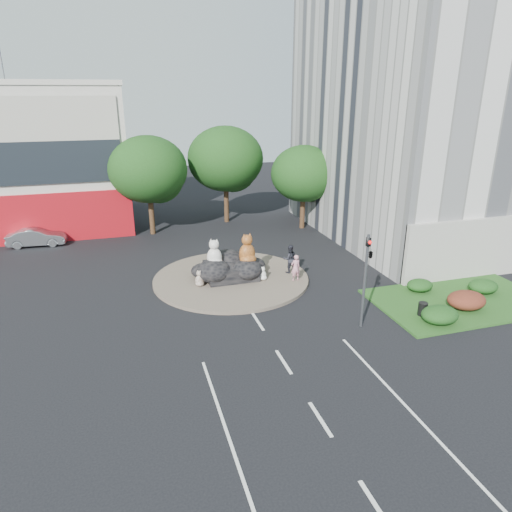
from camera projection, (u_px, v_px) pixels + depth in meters
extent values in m
plane|color=black|center=(284.00, 362.00, 20.59)|extent=(120.00, 120.00, 0.00)
cylinder|color=brown|center=(231.00, 279.00, 29.58)|extent=(10.00, 10.00, 0.20)
cylinder|color=#595B60|center=(0.00, 50.00, 38.56)|extent=(0.10, 0.10, 5.00)
cube|color=silver|center=(465.00, 8.00, 34.51)|extent=(20.00, 20.00, 35.00)
cube|color=#24521B|center=(460.00, 301.00, 26.52)|extent=(10.00, 6.00, 0.12)
cylinder|color=#382314|center=(151.00, 213.00, 38.72)|extent=(0.44, 0.44, 3.74)
ellipsoid|color=#193C13|center=(148.00, 169.00, 37.48)|extent=(6.46, 6.46, 5.49)
sphere|color=#193C13|center=(158.00, 178.00, 38.44)|extent=(4.25, 4.25, 4.25)
sphere|color=#193C13|center=(140.00, 178.00, 37.22)|extent=(3.74, 3.74, 3.74)
cylinder|color=#382314|center=(226.00, 201.00, 42.37)|extent=(0.44, 0.44, 3.96)
ellipsoid|color=#193C13|center=(225.00, 159.00, 41.07)|extent=(6.84, 6.84, 5.81)
sphere|color=#193C13|center=(233.00, 168.00, 42.04)|extent=(4.50, 4.50, 4.50)
sphere|color=#193C13|center=(219.00, 167.00, 40.82)|extent=(3.96, 3.96, 3.96)
cylinder|color=#382314|center=(302.00, 210.00, 40.50)|extent=(0.44, 0.44, 3.30)
ellipsoid|color=#193C13|center=(304.00, 174.00, 39.41)|extent=(5.70, 5.70, 4.84)
sphere|color=#193C13|center=(310.00, 181.00, 40.33)|extent=(3.75, 3.75, 3.75)
sphere|color=#193C13|center=(297.00, 181.00, 39.13)|extent=(3.30, 3.30, 3.30)
ellipsoid|color=#193C13|center=(440.00, 315.00, 23.73)|extent=(2.00, 1.60, 0.90)
ellipsoid|color=#532116|center=(466.00, 300.00, 25.29)|extent=(2.20, 1.76, 0.99)
ellipsoid|color=#193C13|center=(483.00, 286.00, 27.35)|extent=(1.80, 1.44, 0.81)
ellipsoid|color=#193C13|center=(420.00, 285.00, 27.59)|extent=(1.60, 1.28, 0.72)
cylinder|color=#595B60|center=(365.00, 282.00, 22.90)|extent=(0.14, 0.14, 5.00)
imported|color=black|center=(367.00, 250.00, 22.33)|extent=(0.21, 0.26, 1.30)
imported|color=black|center=(371.00, 254.00, 22.45)|extent=(0.26, 1.24, 0.50)
sphere|color=red|center=(370.00, 242.00, 22.01)|extent=(0.18, 0.18, 0.18)
cylinder|color=#595B60|center=(429.00, 213.00, 29.97)|extent=(0.18, 0.18, 8.00)
cylinder|color=#595B60|center=(424.00, 152.00, 28.34)|extent=(2.00, 0.12, 0.12)
cube|color=silver|center=(410.00, 154.00, 28.11)|extent=(0.50, 0.22, 0.12)
imported|color=#D18797|center=(296.00, 268.00, 28.76)|extent=(0.67, 0.47, 1.71)
imported|color=#212129|center=(290.00, 259.00, 30.01)|extent=(0.95, 0.75, 1.92)
imported|color=#9C9EA3|center=(37.00, 237.00, 36.01)|extent=(4.43, 1.77, 1.43)
cylinder|color=black|center=(423.00, 309.00, 24.56)|extent=(0.56, 0.56, 0.73)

